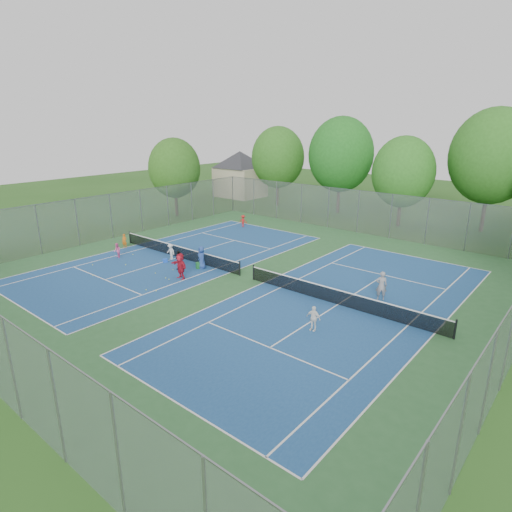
{
  "coord_description": "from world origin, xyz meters",
  "views": [
    {
      "loc": [
        17.86,
        -20.49,
        10.18
      ],
      "look_at": [
        0.0,
        1.0,
        1.3
      ],
      "focal_mm": 30.0,
      "sensor_mm": 36.0,
      "label": 1
    }
  ],
  "objects": [
    {
      "name": "tennis_ball_2",
      "position": [
        -8.54,
        -3.74,
        0.03
      ],
      "size": [
        0.07,
        0.07,
        0.07
      ],
      "primitive_type": "sphere",
      "color": "#BDD631",
      "rests_on": "ground"
    },
    {
      "name": "tennis_ball_10",
      "position": [
        -2.72,
        -5.48,
        0.03
      ],
      "size": [
        0.07,
        0.07,
        0.07
      ],
      "primitive_type": "sphere",
      "color": "yellow",
      "rests_on": "ground"
    },
    {
      "name": "student_b",
      "position": [
        -10.54,
        -3.09,
        0.59
      ],
      "size": [
        0.67,
        0.59,
        1.18
      ],
      "primitive_type": "imported",
      "rotation": [
        0.0,
        0.0,
        -0.27
      ],
      "color": "pink",
      "rests_on": "ground"
    },
    {
      "name": "tree_side_w",
      "position": [
        -19.0,
        10.0,
        5.24
      ],
      "size": [
        5.6,
        5.6,
        8.47
      ],
      "color": "#443326",
      "rests_on": "ground"
    },
    {
      "name": "tennis_ball_3",
      "position": [
        -3.34,
        -5.77,
        0.03
      ],
      "size": [
        0.07,
        0.07,
        0.07
      ],
      "primitive_type": "sphere",
      "color": "#BADD33",
      "rests_on": "ground"
    },
    {
      "name": "tennis_ball_0",
      "position": [
        -3.79,
        -2.54,
        0.03
      ],
      "size": [
        0.07,
        0.07,
        0.07
      ],
      "primitive_type": "sphere",
      "color": "gold",
      "rests_on": "ground"
    },
    {
      "name": "tennis_ball_4",
      "position": [
        -4.91,
        -1.5,
        0.03
      ],
      "size": [
        0.07,
        0.07,
        0.07
      ],
      "primitive_type": "sphere",
      "color": "#9EC12D",
      "rests_on": "ground"
    },
    {
      "name": "court_pad",
      "position": [
        0.0,
        0.0,
        0.01
      ],
      "size": [
        32.0,
        32.0,
        0.01
      ],
      "primitive_type": "cube",
      "color": "#2D5F31",
      "rests_on": "ground"
    },
    {
      "name": "tennis_ball_8",
      "position": [
        -4.98,
        -2.24,
        0.03
      ],
      "size": [
        0.07,
        0.07,
        0.07
      ],
      "primitive_type": "sphere",
      "color": "#AEC42D",
      "rests_on": "ground"
    },
    {
      "name": "fence_west",
      "position": [
        -16.0,
        0.0,
        2.0
      ],
      "size": [
        0.1,
        32.0,
        4.0
      ],
      "primitive_type": "cube",
      "rotation": [
        0.0,
        0.0,
        1.57
      ],
      "color": "gray",
      "rests_on": "ground"
    },
    {
      "name": "tree_nl",
      "position": [
        -6.0,
        23.0,
        6.54
      ],
      "size": [
        7.2,
        7.2,
        10.69
      ],
      "color": "#443326",
      "rests_on": "ground"
    },
    {
      "name": "tennis_ball_9",
      "position": [
        -5.39,
        -3.48,
        0.03
      ],
      "size": [
        0.07,
        0.07,
        0.07
      ],
      "primitive_type": "sphere",
      "color": "#B1C12D",
      "rests_on": "ground"
    },
    {
      "name": "ground",
      "position": [
        0.0,
        0.0,
        0.0
      ],
      "size": [
        120.0,
        120.0,
        0.0
      ],
      "primitive_type": "plane",
      "color": "#265219",
      "rests_on": "ground"
    },
    {
      "name": "child_far_baseline",
      "position": [
        -9.75,
        10.72,
        0.61
      ],
      "size": [
        0.88,
        0.64,
        1.22
      ],
      "primitive_type": "imported",
      "rotation": [
        0.0,
        0.0,
        3.41
      ],
      "color": "red",
      "rests_on": "ground"
    },
    {
      "name": "tennis_ball_6",
      "position": [
        -4.09,
        -3.62,
        0.03
      ],
      "size": [
        0.07,
        0.07,
        0.07
      ],
      "primitive_type": "sphere",
      "color": "#B1D130",
      "rests_on": "ground"
    },
    {
      "name": "teen_court_b",
      "position": [
        7.59,
        -3.6,
        0.67
      ],
      "size": [
        0.81,
        0.39,
        1.34
      ],
      "primitive_type": "imported",
      "rotation": [
        0.0,
        0.0,
        0.08
      ],
      "color": "white",
      "rests_on": "ground"
    },
    {
      "name": "ball_hopper",
      "position": [
        -3.9,
        -0.86,
        0.24
      ],
      "size": [
        0.32,
        0.32,
        0.48
      ],
      "primitive_type": "cube",
      "rotation": [
        0.0,
        0.0,
        -0.39
      ],
      "color": "#227D30",
      "rests_on": "ground"
    },
    {
      "name": "student_e",
      "position": [
        -3.74,
        -0.6,
        0.83
      ],
      "size": [
        0.95,
        0.8,
        1.65
      ],
      "primitive_type": "imported",
      "rotation": [
        0.0,
        0.0,
        -0.41
      ],
      "color": "navy",
      "rests_on": "ground"
    },
    {
      "name": "student_f",
      "position": [
        -3.28,
        -2.96,
        0.9
      ],
      "size": [
        1.73,
        0.79,
        1.79
      ],
      "primitive_type": "imported",
      "rotation": [
        0.0,
        0.0,
        -0.16
      ],
      "color": "red",
      "rests_on": "ground"
    },
    {
      "name": "tree_nc",
      "position": [
        2.0,
        21.0,
        5.39
      ],
      "size": [
        6.0,
        6.0,
        8.85
      ],
      "color": "#443326",
      "rests_on": "ground"
    },
    {
      "name": "tennis_ball_11",
      "position": [
        -8.32,
        -6.5,
        0.03
      ],
      "size": [
        0.07,
        0.07,
        0.07
      ],
      "primitive_type": "sphere",
      "color": "#E3ED37",
      "rests_on": "ground"
    },
    {
      "name": "tree_nw",
      "position": [
        -14.0,
        22.0,
        5.89
      ],
      "size": [
        6.4,
        6.4,
        9.58
      ],
      "color": "#443326",
      "rests_on": "ground"
    },
    {
      "name": "court_left",
      "position": [
        -7.0,
        0.0,
        0.02
      ],
      "size": [
        10.97,
        23.77,
        0.01
      ],
      "primitive_type": "cube",
      "color": "navy",
      "rests_on": "court_pad"
    },
    {
      "name": "net_right",
      "position": [
        7.0,
        0.0,
        0.46
      ],
      "size": [
        12.87,
        0.1,
        0.91
      ],
      "primitive_type": "cube",
      "color": "black",
      "rests_on": "ground"
    },
    {
      "name": "tennis_ball_7",
      "position": [
        -10.25,
        -1.93,
        0.03
      ],
      "size": [
        0.07,
        0.07,
        0.07
      ],
      "primitive_type": "sphere",
      "color": "#CDD732",
      "rests_on": "ground"
    },
    {
      "name": "ball_crate",
      "position": [
        -6.87,
        -1.42,
        0.14
      ],
      "size": [
        0.42,
        0.42,
        0.27
      ],
      "primitive_type": "cube",
      "rotation": [
        0.0,
        0.0,
        -0.4
      ],
      "color": "blue",
      "rests_on": "ground"
    },
    {
      "name": "student_a",
      "position": [
        -12.47,
        -1.15,
        0.6
      ],
      "size": [
        0.52,
        0.45,
        1.2
      ],
      "primitive_type": "imported",
      "rotation": [
        0.0,
        0.0,
        0.45
      ],
      "color": "#D36013",
      "rests_on": "ground"
    },
    {
      "name": "student_d",
      "position": [
        -4.75,
        -1.86,
        0.71
      ],
      "size": [
        0.89,
        0.52,
        1.42
      ],
      "primitive_type": "imported",
      "rotation": [
        0.0,
        0.0,
        -0.22
      ],
      "color": "black",
      "rests_on": "ground"
    },
    {
      "name": "net_left",
      "position": [
        -7.0,
        0.0,
        0.46
      ],
      "size": [
        12.87,
        0.1,
        0.91
      ],
      "primitive_type": "cube",
      "color": "black",
      "rests_on": "ground"
    },
    {
      "name": "house",
      "position": [
        -22.0,
        24.0,
        4.21
      ],
      "size": [
        11.03,
        11.03,
        7.3
      ],
      "color": "#B7A88C",
      "rests_on": "ground"
    },
    {
      "name": "instructor",
      "position": [
        8.57,
        2.24,
        0.9
      ],
      "size": [
        0.78,
        0.7,
        1.79
      ],
      "primitive_type": "imported",
      "rotation": [
        0.0,
        0.0,
        3.68
      ],
      "color": "gray",
      "rests_on": "ground"
    },
    {
      "name": "fence_north",
      "position": [
        0.0,
        16.0,
        2.0
      ],
      "size": [
        32.0,
        0.1,
        4.0
      ],
      "primitive_type": "cube",
      "color": "gray",
      "rests_on": "ground"
    },
    {
      "name": "court_right",
      "position": [
        7.0,
        0.0,
        0.02
      ],
      "size": [
        10.97,
        23.77,
        0.01
      ],
      "primitive_type": "cube",
      "color": "navy",
      "rests_on": "court_pad"
    },
    {
      "name": "tennis_ball_1",
      "position": [
        -10.38,
        -5.31,
        0.03
      ],
      "size": [
        0.07,
        0.07,
        0.07
      ],
      "primitive_type": "sphere",
      "color": "#C6DC33",
      "rests_on": "ground"
    },
    {
      "name": "tennis_ball_5",
      "position": [
        -3.7,
        -3.66,
        0.03
      ],
      "size": [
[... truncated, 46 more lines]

